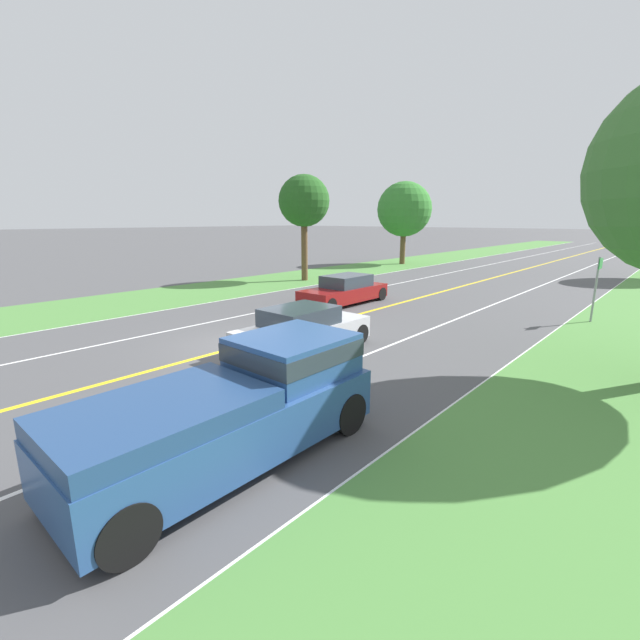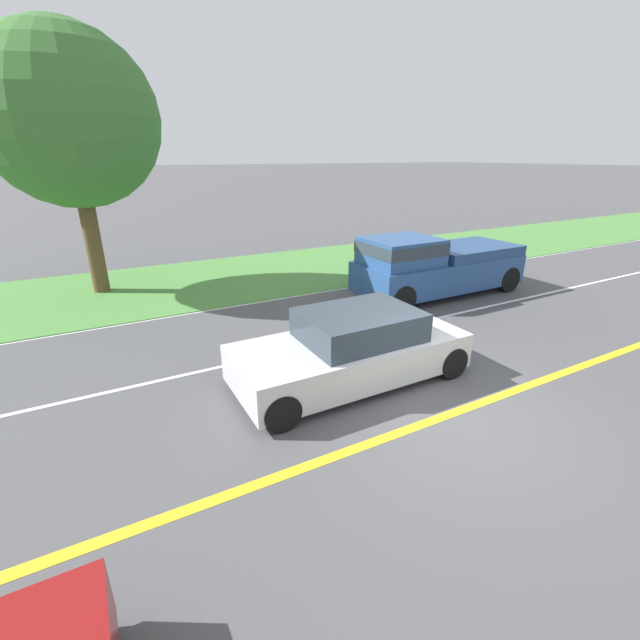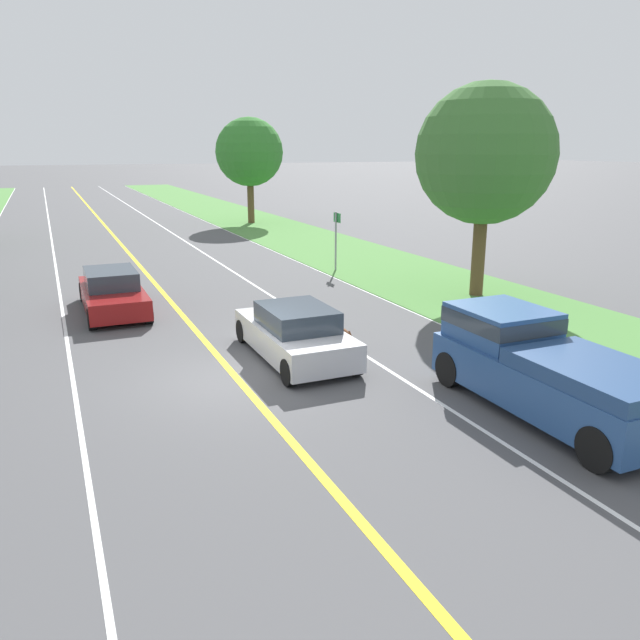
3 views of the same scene
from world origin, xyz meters
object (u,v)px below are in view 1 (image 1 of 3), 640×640
(ego_car, at_px, (303,330))
(street_sign, at_px, (597,282))
(dog, at_px, (332,342))
(oncoming_car, at_px, (345,290))
(pickup_truck, at_px, (238,404))
(roadside_tree_left_near, at_px, (304,202))
(roadside_tree_left_far, at_px, (404,209))

(ego_car, xyz_separation_m, street_sign, (5.88, 10.15, 0.96))
(dog, distance_m, oncoming_car, 8.49)
(pickup_truck, relative_size, roadside_tree_left_near, 0.79)
(dog, bearing_deg, ego_car, 170.63)
(street_sign, bearing_deg, pickup_truck, -99.48)
(roadside_tree_left_near, bearing_deg, pickup_truck, -49.36)
(ego_car, distance_m, dog, 1.27)
(pickup_truck, distance_m, roadside_tree_left_near, 21.79)
(ego_car, relative_size, dog, 4.18)
(dog, height_order, roadside_tree_left_near, roadside_tree_left_near)
(dog, relative_size, pickup_truck, 0.20)
(pickup_truck, bearing_deg, street_sign, 80.52)
(dog, relative_size, roadside_tree_left_near, 0.16)
(oncoming_car, bearing_deg, roadside_tree_left_near, -32.99)
(ego_car, relative_size, roadside_tree_left_far, 0.61)
(oncoming_car, bearing_deg, dog, 125.96)
(dog, bearing_deg, pickup_truck, -71.23)
(ego_car, relative_size, street_sign, 1.72)
(oncoming_car, xyz_separation_m, roadside_tree_left_far, (-7.64, 17.99, 4.15))
(ego_car, xyz_separation_m, roadside_tree_left_near, (-10.59, 11.22, 4.37))
(street_sign, bearing_deg, oncoming_car, -160.60)
(pickup_truck, xyz_separation_m, oncoming_car, (-7.08, 11.79, -0.31))
(dog, relative_size, street_sign, 0.41)
(street_sign, bearing_deg, roadside_tree_left_far, 139.74)
(ego_car, height_order, roadside_tree_left_near, roadside_tree_left_near)
(ego_car, relative_size, pickup_truck, 0.83)
(ego_car, bearing_deg, pickup_truck, -56.33)
(street_sign, bearing_deg, dog, -114.28)
(pickup_truck, bearing_deg, roadside_tree_left_far, 116.30)
(pickup_truck, xyz_separation_m, roadside_tree_left_far, (-14.72, 29.78, 3.84))
(roadside_tree_left_near, bearing_deg, oncoming_car, -32.99)
(oncoming_car, relative_size, street_sign, 1.86)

